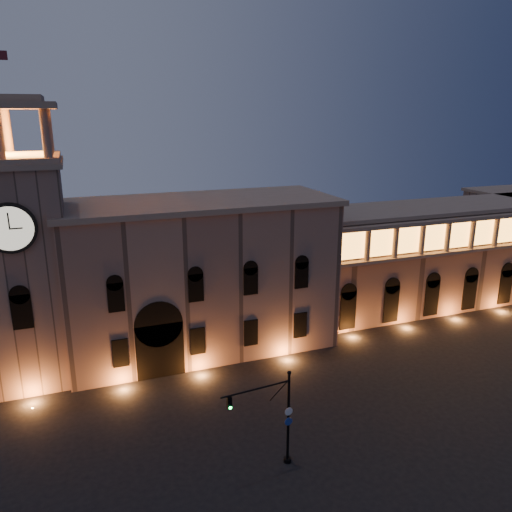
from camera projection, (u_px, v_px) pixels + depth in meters
ground at (293, 453)px, 40.92m from camera, size 160.00×160.00×0.00m
government_building at (200, 275)px, 57.59m from camera, size 30.80×12.80×17.60m
clock_tower at (21, 263)px, 49.58m from camera, size 9.80×9.80×32.40m
colonnade_wing at (430, 255)px, 71.10m from camera, size 40.60×11.50×14.50m
traffic_light at (277, 419)px, 38.28m from camera, size 5.89×1.01×8.09m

